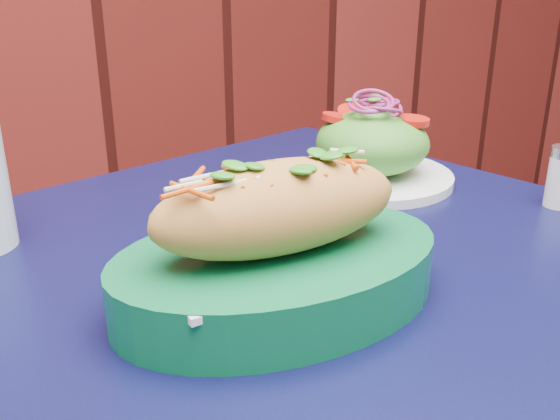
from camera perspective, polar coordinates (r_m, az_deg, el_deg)
cafe_table at (r=0.62m, az=2.58°, el=-13.37°), size 0.96×0.96×0.75m
banh_mi_basket at (r=0.51m, az=-0.16°, el=-3.57°), size 0.29×0.20×0.13m
salad_plate at (r=0.82m, az=8.39°, el=5.54°), size 0.21×0.21×0.12m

